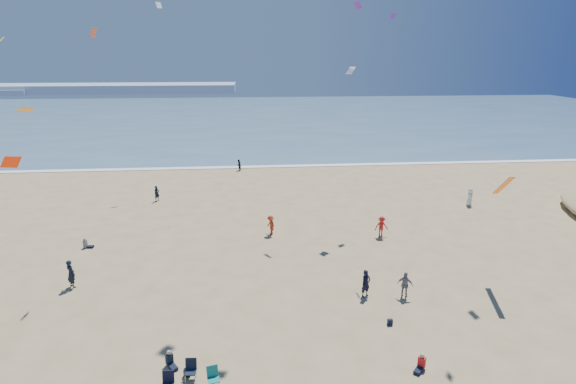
{
  "coord_description": "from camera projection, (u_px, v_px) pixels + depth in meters",
  "views": [
    {
      "loc": [
        0.14,
        -13.39,
        14.5
      ],
      "look_at": [
        2.0,
        8.0,
        7.87
      ],
      "focal_mm": 28.0,
      "sensor_mm": 36.0,
      "label": 1
    }
  ],
  "objects": [
    {
      "name": "standing_flyers",
      "position": [
        314.0,
        284.0,
        27.76
      ],
      "size": [
        39.63,
        50.5,
        1.91
      ],
      "color": "white",
      "rests_on": "ground"
    },
    {
      "name": "chair_cluster",
      "position": [
        191.0,
        378.0,
        20.25
      ],
      "size": [
        2.67,
        1.43,
        1.0
      ],
      "color": "black",
      "rests_on": "ground"
    },
    {
      "name": "seated_group",
      "position": [
        272.0,
        360.0,
        21.57
      ],
      "size": [
        21.84,
        24.95,
        0.84
      ],
      "color": "silver",
      "rests_on": "ground"
    },
    {
      "name": "surf_line",
      "position": [
        249.0,
        167.0,
        59.83
      ],
      "size": [
        220.0,
        1.2,
        0.08
      ],
      "primitive_type": "cube",
      "color": "white",
      "rests_on": "ground"
    },
    {
      "name": "navy_bag",
      "position": [
        390.0,
        322.0,
        25.04
      ],
      "size": [
        0.28,
        0.18,
        0.34
      ],
      "primitive_type": "cube",
      "color": "black",
      "rests_on": "ground"
    },
    {
      "name": "black_backpack",
      "position": [
        187.0,
        373.0,
        21.04
      ],
      "size": [
        0.3,
        0.22,
        0.38
      ],
      "primitive_type": "cube",
      "color": "black",
      "rests_on": "ground"
    },
    {
      "name": "ocean",
      "position": [
        248.0,
        117.0,
        107.43
      ],
      "size": [
        220.0,
        100.0,
        0.06
      ],
      "primitive_type": "cube",
      "color": "#476B84",
      "rests_on": "ground"
    },
    {
      "name": "kites_aloft",
      "position": [
        410.0,
        66.0,
        26.2
      ],
      "size": [
        40.37,
        39.88,
        28.53
      ],
      "color": "#FF2E05",
      "rests_on": "ground"
    },
    {
      "name": "headland_far",
      "position": [
        92.0,
        88.0,
        173.39
      ],
      "size": [
        110.0,
        20.0,
        3.2
      ],
      "primitive_type": "cube",
      "color": "#7A8EA8",
      "rests_on": "ground"
    }
  ]
}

